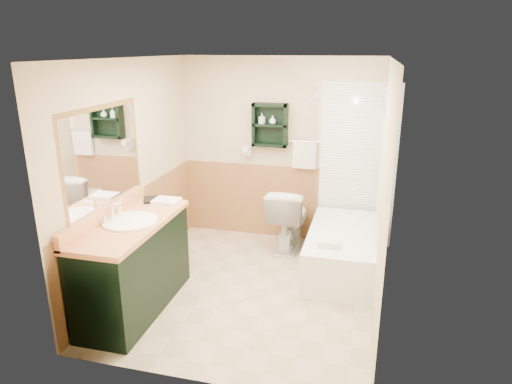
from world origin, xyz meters
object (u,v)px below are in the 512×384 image
Objects in this scene: toilet at (289,218)px; vanity_book at (143,191)px; bathtub at (341,251)px; soap_bottle_a at (262,121)px; wall_shelf at (270,125)px; soap_bottle_b at (273,121)px; hair_dryer at (248,150)px; vanity at (134,266)px.

vanity_book is (-1.38, -1.21, 0.63)m from toilet.
bathtub is 1.91m from soap_bottle_a.
wall_shelf reaches higher than soap_bottle_b.
soap_bottle_a is at bearing -28.26° from toilet.
toilet is at bearing -24.59° from hair_dryer.
toilet is (0.62, -0.28, -0.80)m from hair_dryer.
vanity_book is at bearing -126.88° from soap_bottle_b.
bathtub is at bearing 147.47° from toilet.
vanity is at bearing -114.43° from soap_bottle_b.
wall_shelf is 2.44× the size of vanity_book.
bathtub is at bearing -8.13° from vanity_book.
soap_bottle_b is (0.34, -0.03, 0.41)m from hair_dryer.
hair_dryer is 2.28m from vanity.
soap_bottle_a is (-0.10, -0.01, 0.05)m from wall_shelf.
hair_dryer is 1.05m from toilet.
soap_bottle_b reaches higher than toilet.
hair_dryer is 0.44m from soap_bottle_a.
soap_bottle_b is (-0.99, 0.75, 1.36)m from bathtub.
vanity_book is 1.69× the size of soap_bottle_a.
toilet is at bearing 144.82° from bathtub.
vanity_book is 1.83m from soap_bottle_a.
soap_bottle_b is at bearing 142.81° from bathtub.
soap_bottle_b is (0.93, 2.05, 1.15)m from vanity.
vanity reaches higher than bathtub.
wall_shelf is 2.49m from vanity.
soap_bottle_b is (0.14, 0.00, 0.01)m from soap_bottle_a.
wall_shelf is 4.12× the size of soap_bottle_a.
toilet is (-0.71, 0.50, 0.15)m from bathtub.
toilet is 6.17× the size of soap_bottle_a.
wall_shelf is 2.29× the size of hair_dryer.
vanity_book reaches higher than vanity.
vanity is at bearing 58.60° from toilet.
bathtub is (1.33, -0.78, -0.95)m from hair_dryer.
soap_bottle_b is at bearing 0.00° from soap_bottle_a.
toilet is at bearing -30.91° from soap_bottle_a.
soap_bottle_a reaches higher than hair_dryer.
hair_dryer is 2.23× the size of soap_bottle_b.
bathtub is 1.84m from soap_bottle_b.
vanity is at bearing -145.95° from bathtub.
vanity is 0.97× the size of bathtub.
hair_dryer is at bearing 175.24° from wall_shelf.
bathtub is at bearing -33.63° from soap_bottle_a.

